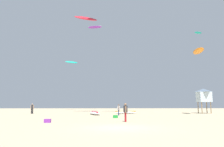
{
  "coord_description": "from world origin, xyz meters",
  "views": [
    {
      "loc": [
        -0.96,
        -15.77,
        1.69
      ],
      "look_at": [
        0.0,
        18.33,
        6.25
      ],
      "focal_mm": 35.75,
      "sensor_mm": 36.0,
      "label": 1
    }
  ],
  "objects_px": {
    "kite_aloft_4": "(72,62)",
    "person_foreground": "(125,111)",
    "lifeguard_tower": "(204,95)",
    "cooler_box": "(115,117)",
    "kite_grounded_mid": "(95,113)",
    "person_left": "(119,109)",
    "gear_bag": "(48,121)",
    "kite_grounded_near": "(126,112)",
    "person_midground": "(32,108)",
    "kite_aloft_6": "(95,27)",
    "kite_aloft_3": "(198,33)",
    "kite_aloft_1": "(198,51)",
    "kite_aloft_0": "(86,18)"
  },
  "relations": [
    {
      "from": "person_foreground",
      "to": "kite_aloft_0",
      "type": "height_order",
      "value": "kite_aloft_0"
    },
    {
      "from": "person_foreground",
      "to": "person_left",
      "type": "xyz_separation_m",
      "value": [
        0.0,
        10.93,
        -0.09
      ]
    },
    {
      "from": "kite_grounded_near",
      "to": "cooler_box",
      "type": "bearing_deg",
      "value": -101.54
    },
    {
      "from": "person_midground",
      "to": "gear_bag",
      "type": "height_order",
      "value": "person_midground"
    },
    {
      "from": "kite_grounded_near",
      "to": "cooler_box",
      "type": "relative_size",
      "value": 6.85
    },
    {
      "from": "person_left",
      "to": "cooler_box",
      "type": "bearing_deg",
      "value": -100.81
    },
    {
      "from": "kite_grounded_mid",
      "to": "kite_aloft_4",
      "type": "xyz_separation_m",
      "value": [
        -7.13,
        22.53,
        11.82
      ]
    },
    {
      "from": "person_midground",
      "to": "lifeguard_tower",
      "type": "height_order",
      "value": "lifeguard_tower"
    },
    {
      "from": "kite_grounded_near",
      "to": "kite_aloft_6",
      "type": "bearing_deg",
      "value": 107.0
    },
    {
      "from": "person_left",
      "to": "kite_grounded_mid",
      "type": "relative_size",
      "value": 0.35
    },
    {
      "from": "kite_grounded_near",
      "to": "kite_aloft_0",
      "type": "bearing_deg",
      "value": 150.26
    },
    {
      "from": "person_midground",
      "to": "lifeguard_tower",
      "type": "relative_size",
      "value": 0.4
    },
    {
      "from": "person_midground",
      "to": "lifeguard_tower",
      "type": "bearing_deg",
      "value": 85.32
    },
    {
      "from": "kite_grounded_mid",
      "to": "cooler_box",
      "type": "bearing_deg",
      "value": -69.46
    },
    {
      "from": "person_foreground",
      "to": "person_midground",
      "type": "bearing_deg",
      "value": 129.18
    },
    {
      "from": "lifeguard_tower",
      "to": "gear_bag",
      "type": "relative_size",
      "value": 7.41
    },
    {
      "from": "person_midground",
      "to": "kite_aloft_1",
      "type": "xyz_separation_m",
      "value": [
        26.29,
        -3.77,
        8.74
      ]
    },
    {
      "from": "cooler_box",
      "to": "gear_bag",
      "type": "relative_size",
      "value": 1.0
    },
    {
      "from": "kite_aloft_3",
      "to": "lifeguard_tower",
      "type": "bearing_deg",
      "value": -112.0
    },
    {
      "from": "gear_bag",
      "to": "kite_grounded_mid",
      "type": "bearing_deg",
      "value": 75.49
    },
    {
      "from": "cooler_box",
      "to": "kite_aloft_1",
      "type": "distance_m",
      "value": 17.74
    },
    {
      "from": "gear_bag",
      "to": "person_foreground",
      "type": "bearing_deg",
      "value": 6.03
    },
    {
      "from": "person_left",
      "to": "kite_aloft_3",
      "type": "distance_m",
      "value": 32.18
    },
    {
      "from": "kite_aloft_3",
      "to": "kite_aloft_6",
      "type": "xyz_separation_m",
      "value": [
        -24.67,
        6.27,
        3.34
      ]
    },
    {
      "from": "cooler_box",
      "to": "kite_aloft_6",
      "type": "height_order",
      "value": "kite_aloft_6"
    },
    {
      "from": "kite_grounded_mid",
      "to": "kite_aloft_1",
      "type": "xyz_separation_m",
      "value": [
        15.91,
        -0.25,
        9.46
      ]
    },
    {
      "from": "gear_bag",
      "to": "lifeguard_tower",
      "type": "bearing_deg",
      "value": 38.57
    },
    {
      "from": "cooler_box",
      "to": "gear_bag",
      "type": "bearing_deg",
      "value": -135.44
    },
    {
      "from": "person_left",
      "to": "gear_bag",
      "type": "distance_m",
      "value": 13.59
    },
    {
      "from": "kite_aloft_4",
      "to": "gear_bag",
      "type": "bearing_deg",
      "value": -84.22
    },
    {
      "from": "kite_grounded_near",
      "to": "kite_aloft_3",
      "type": "height_order",
      "value": "kite_aloft_3"
    },
    {
      "from": "person_foreground",
      "to": "cooler_box",
      "type": "relative_size",
      "value": 3.04
    },
    {
      "from": "kite_grounded_mid",
      "to": "kite_aloft_4",
      "type": "distance_m",
      "value": 26.42
    },
    {
      "from": "gear_bag",
      "to": "kite_aloft_1",
      "type": "relative_size",
      "value": 0.13
    },
    {
      "from": "cooler_box",
      "to": "kite_aloft_3",
      "type": "distance_m",
      "value": 36.39
    },
    {
      "from": "kite_aloft_6",
      "to": "person_left",
      "type": "bearing_deg",
      "value": -79.13
    },
    {
      "from": "kite_grounded_mid",
      "to": "lifeguard_tower",
      "type": "distance_m",
      "value": 18.81
    },
    {
      "from": "person_midground",
      "to": "gear_bag",
      "type": "relative_size",
      "value": 2.93
    },
    {
      "from": "person_left",
      "to": "gear_bag",
      "type": "relative_size",
      "value": 2.76
    },
    {
      "from": "lifeguard_tower",
      "to": "cooler_box",
      "type": "height_order",
      "value": "lifeguard_tower"
    },
    {
      "from": "person_left",
      "to": "person_midground",
      "type": "bearing_deg",
      "value": 155.23
    },
    {
      "from": "kite_grounded_near",
      "to": "kite_aloft_1",
      "type": "xyz_separation_m",
      "value": [
        11.08,
        -3.1,
        9.49
      ]
    },
    {
      "from": "kite_grounded_near",
      "to": "lifeguard_tower",
      "type": "xyz_separation_m",
      "value": [
        13.38,
        0.97,
        2.84
      ]
    },
    {
      "from": "lifeguard_tower",
      "to": "kite_aloft_1",
      "type": "distance_m",
      "value": 8.12
    },
    {
      "from": "person_midground",
      "to": "kite_aloft_6",
      "type": "distance_m",
      "value": 29.67
    },
    {
      "from": "person_foreground",
      "to": "kite_aloft_4",
      "type": "relative_size",
      "value": 0.51
    },
    {
      "from": "lifeguard_tower",
      "to": "kite_aloft_6",
      "type": "xyz_separation_m",
      "value": [
        -19.5,
        19.06,
        18.47
      ]
    },
    {
      "from": "kite_aloft_4",
      "to": "person_foreground",
      "type": "bearing_deg",
      "value": -73.31
    },
    {
      "from": "kite_aloft_6",
      "to": "kite_grounded_near",
      "type": "bearing_deg",
      "value": -73.0
    },
    {
      "from": "cooler_box",
      "to": "kite_aloft_3",
      "type": "height_order",
      "value": "kite_aloft_3"
    }
  ]
}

